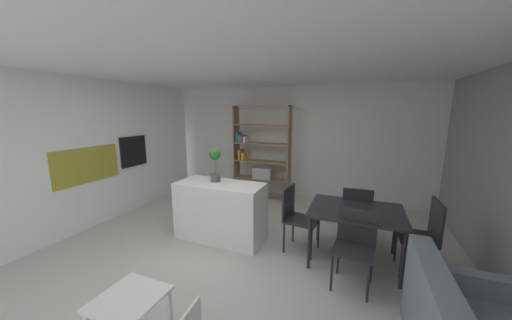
{
  "coord_description": "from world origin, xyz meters",
  "views": [
    {
      "loc": [
        1.68,
        -2.82,
        2.01
      ],
      "look_at": [
        0.15,
        0.98,
        1.23
      ],
      "focal_mm": 18.07,
      "sensor_mm": 36.0,
      "label": 1
    }
  ],
  "objects_px": {
    "built_in_oven": "(134,151)",
    "kitchen_island": "(221,211)",
    "open_bookshelf": "(259,159)",
    "dining_chair_near": "(355,241)",
    "child_table": "(130,307)",
    "dining_chair_window_side": "(426,231)",
    "dining_chair_island_side": "(295,213)",
    "dining_table": "(356,214)",
    "dining_chair_far": "(356,210)",
    "potted_plant_on_island": "(215,161)"
  },
  "relations": [
    {
      "from": "built_in_oven",
      "to": "dining_chair_window_side",
      "type": "bearing_deg",
      "value": -4.38
    },
    {
      "from": "open_bookshelf",
      "to": "dining_table",
      "type": "height_order",
      "value": "open_bookshelf"
    },
    {
      "from": "dining_table",
      "to": "built_in_oven",
      "type": "bearing_deg",
      "value": 174.75
    },
    {
      "from": "dining_chair_near",
      "to": "dining_table",
      "type": "bearing_deg",
      "value": 97.95
    },
    {
      "from": "built_in_oven",
      "to": "dining_chair_near",
      "type": "bearing_deg",
      "value": -11.59
    },
    {
      "from": "potted_plant_on_island",
      "to": "dining_chair_far",
      "type": "height_order",
      "value": "potted_plant_on_island"
    },
    {
      "from": "kitchen_island",
      "to": "dining_chair_far",
      "type": "height_order",
      "value": "same"
    },
    {
      "from": "dining_chair_near",
      "to": "dining_chair_island_side",
      "type": "distance_m",
      "value": 0.96
    },
    {
      "from": "built_in_oven",
      "to": "potted_plant_on_island",
      "type": "bearing_deg",
      "value": -11.1
    },
    {
      "from": "built_in_oven",
      "to": "dining_chair_near",
      "type": "xyz_separation_m",
      "value": [
        4.27,
        -0.88,
        -0.68
      ]
    },
    {
      "from": "dining_chair_near",
      "to": "dining_chair_window_side",
      "type": "bearing_deg",
      "value": 38.24
    },
    {
      "from": "kitchen_island",
      "to": "dining_chair_window_side",
      "type": "distance_m",
      "value": 2.79
    },
    {
      "from": "potted_plant_on_island",
      "to": "dining_chair_near",
      "type": "xyz_separation_m",
      "value": [
        2.11,
        -0.45,
        -0.7
      ]
    },
    {
      "from": "dining_table",
      "to": "dining_chair_near",
      "type": "relative_size",
      "value": 1.34
    },
    {
      "from": "dining_table",
      "to": "dining_chair_near",
      "type": "xyz_separation_m",
      "value": [
        0.01,
        -0.48,
        -0.13
      ]
    },
    {
      "from": "built_in_oven",
      "to": "potted_plant_on_island",
      "type": "relative_size",
      "value": 1.15
    },
    {
      "from": "potted_plant_on_island",
      "to": "dining_table",
      "type": "distance_m",
      "value": 2.18
    },
    {
      "from": "dining_chair_near",
      "to": "dining_chair_island_side",
      "type": "relative_size",
      "value": 0.94
    },
    {
      "from": "dining_chair_window_side",
      "to": "dining_chair_far",
      "type": "distance_m",
      "value": 0.93
    },
    {
      "from": "built_in_oven",
      "to": "child_table",
      "type": "bearing_deg",
      "value": -44.45
    },
    {
      "from": "dining_chair_far",
      "to": "child_table",
      "type": "bearing_deg",
      "value": 53.04
    },
    {
      "from": "open_bookshelf",
      "to": "dining_chair_far",
      "type": "xyz_separation_m",
      "value": [
        2.19,
        -1.57,
        -0.37
      ]
    },
    {
      "from": "dining_chair_window_side",
      "to": "kitchen_island",
      "type": "bearing_deg",
      "value": -89.82
    },
    {
      "from": "dining_table",
      "to": "dining_chair_near",
      "type": "bearing_deg",
      "value": -88.73
    },
    {
      "from": "open_bookshelf",
      "to": "dining_chair_island_side",
      "type": "bearing_deg",
      "value": -56.09
    },
    {
      "from": "dining_chair_island_side",
      "to": "potted_plant_on_island",
      "type": "bearing_deg",
      "value": 98.79
    },
    {
      "from": "child_table",
      "to": "dining_chair_far",
      "type": "xyz_separation_m",
      "value": [
        1.7,
        2.6,
        0.14
      ]
    },
    {
      "from": "open_bookshelf",
      "to": "dining_chair_far",
      "type": "relative_size",
      "value": 2.35
    },
    {
      "from": "kitchen_island",
      "to": "open_bookshelf",
      "type": "relative_size",
      "value": 0.64
    },
    {
      "from": "dining_table",
      "to": "open_bookshelf",
      "type": "bearing_deg",
      "value": 136.78
    },
    {
      "from": "kitchen_island",
      "to": "dining_chair_near",
      "type": "height_order",
      "value": "kitchen_island"
    },
    {
      "from": "built_in_oven",
      "to": "kitchen_island",
      "type": "bearing_deg",
      "value": -12.3
    },
    {
      "from": "dining_chair_far",
      "to": "open_bookshelf",
      "type": "bearing_deg",
      "value": -39.4
    },
    {
      "from": "dining_chair_island_side",
      "to": "built_in_oven",
      "type": "bearing_deg",
      "value": 90.55
    },
    {
      "from": "dining_chair_near",
      "to": "dining_chair_far",
      "type": "xyz_separation_m",
      "value": [
        -0.0,
        0.97,
        0.02
      ]
    },
    {
      "from": "child_table",
      "to": "open_bookshelf",
      "type": "bearing_deg",
      "value": 96.61
    },
    {
      "from": "dining_chair_near",
      "to": "kitchen_island",
      "type": "bearing_deg",
      "value": 175.89
    },
    {
      "from": "open_bookshelf",
      "to": "dining_chair_near",
      "type": "distance_m",
      "value": 3.37
    },
    {
      "from": "built_in_oven",
      "to": "kitchen_island",
      "type": "distance_m",
      "value": 2.45
    },
    {
      "from": "open_bookshelf",
      "to": "child_table",
      "type": "distance_m",
      "value": 4.23
    },
    {
      "from": "child_table",
      "to": "dining_chair_far",
      "type": "relative_size",
      "value": 0.57
    },
    {
      "from": "child_table",
      "to": "dining_chair_window_side",
      "type": "bearing_deg",
      "value": 40.35
    },
    {
      "from": "dining_table",
      "to": "dining_chair_far",
      "type": "height_order",
      "value": "dining_chair_far"
    },
    {
      "from": "open_bookshelf",
      "to": "dining_chair_near",
      "type": "relative_size",
      "value": 2.43
    },
    {
      "from": "potted_plant_on_island",
      "to": "dining_chair_window_side",
      "type": "xyz_separation_m",
      "value": [
        2.91,
        0.04,
        -0.65
      ]
    },
    {
      "from": "open_bookshelf",
      "to": "child_table",
      "type": "bearing_deg",
      "value": -83.39
    },
    {
      "from": "kitchen_island",
      "to": "dining_chair_far",
      "type": "relative_size",
      "value": 1.51
    },
    {
      "from": "child_table",
      "to": "dining_chair_near",
      "type": "bearing_deg",
      "value": 43.8
    },
    {
      "from": "open_bookshelf",
      "to": "dining_chair_near",
      "type": "xyz_separation_m",
      "value": [
        2.19,
        -2.53,
        -0.38
      ]
    },
    {
      "from": "dining_chair_near",
      "to": "dining_chair_island_side",
      "type": "xyz_separation_m",
      "value": [
        -0.82,
        0.5,
        0.02
      ]
    }
  ]
}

